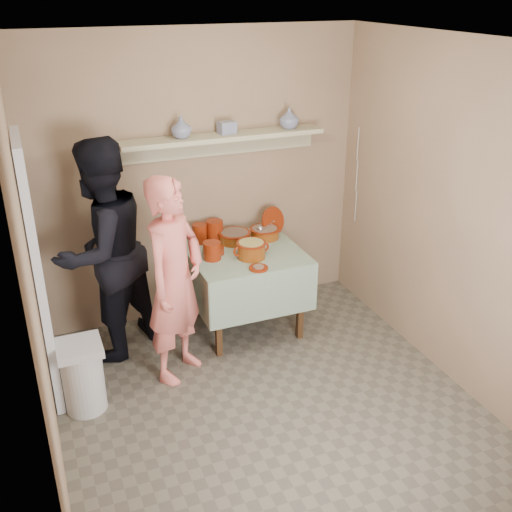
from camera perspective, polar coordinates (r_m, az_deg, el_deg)
name	(u,v)px	position (r m, az deg, el deg)	size (l,w,h in m)	color
ground	(275,415)	(4.57, 1.83, -14.91)	(3.50, 3.50, 0.00)	#625C4D
tile_panel	(38,274)	(4.58, -20.01, -1.60)	(0.06, 0.70, 2.00)	silver
plate_stack_a	(200,234)	(5.41, -5.37, 2.14)	(0.13, 0.13, 0.18)	#701501
plate_stack_b	(215,230)	(5.46, -3.96, 2.44)	(0.16, 0.16, 0.19)	#701501
bowl_stack	(212,251)	(5.08, -4.21, 0.50)	(0.15, 0.15, 0.15)	#701501
empty_bowl	(213,251)	(5.21, -4.07, 0.53)	(0.19, 0.19, 0.06)	#701501
propped_lid	(273,221)	(5.60, 1.63, 3.37)	(0.27, 0.27, 0.02)	#701501
vase_right	(289,118)	(5.45, 3.17, 12.98)	(0.18, 0.18, 0.18)	navy
vase_left	(181,127)	(5.13, -7.15, 12.06)	(0.17, 0.17, 0.18)	navy
ceramic_box	(227,128)	(5.26, -2.79, 12.11)	(0.15, 0.10, 0.10)	navy
person_cook	(175,281)	(4.62, -7.73, -2.35)	(0.61, 0.40, 1.66)	#F57469
person_helper	(103,252)	(4.98, -14.39, 0.39)	(0.90, 0.70, 1.86)	black
room_shell	(278,210)	(3.76, 2.15, 4.37)	(3.04, 3.54, 2.62)	#9E7E61
serving_table	(244,263)	(5.32, -1.13, -0.64)	(0.97, 0.97, 0.76)	#4C2D16
cazuela_meat_a	(234,236)	(5.42, -2.06, 1.91)	(0.30, 0.30, 0.10)	#6A2D0D
cazuela_meat_b	(265,232)	(5.50, 0.84, 2.30)	(0.28, 0.28, 0.10)	#6A2D0D
ladle	(261,229)	(5.44, 0.44, 2.63)	(0.08, 0.26, 0.19)	silver
cazuela_rice	(251,248)	(5.09, -0.46, 0.72)	(0.33, 0.25, 0.14)	#6A2D0D
front_plate	(258,268)	(4.92, 0.24, -1.14)	(0.16, 0.16, 0.03)	#701501
wall_shelf	(223,139)	(5.29, -3.21, 11.07)	(1.80, 0.25, 0.21)	#BEB58D
trash_bin	(83,376)	(4.65, -16.15, -10.95)	(0.32, 0.32, 0.56)	silver
electrical_cord	(357,175)	(5.77, 9.58, 7.58)	(0.01, 0.05, 0.90)	silver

